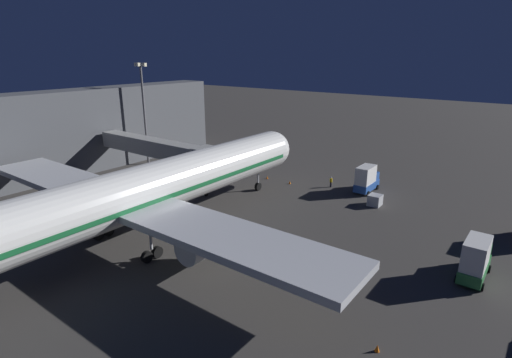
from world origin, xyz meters
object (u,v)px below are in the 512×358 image
at_px(ground_crew_near_nose_gear, 331,181).
at_px(apron_floodlight_mast, 144,107).
at_px(cargo_truck_aft, 367,179).
at_px(catering_truck, 476,259).
at_px(airliner_at_gate, 122,199).
at_px(traffic_cone_nose_starboard, 267,177).
at_px(baggage_container_far_row, 375,200).
at_px(traffic_cone_wingtip_svc_side, 377,348).
at_px(jet_bridge, 164,149).
at_px(traffic_cone_nose_port, 290,182).

bearing_deg(ground_crew_near_nose_gear, apron_floodlight_mast, 13.64).
xyz_separation_m(cargo_truck_aft, catering_truck, (-17.36, 17.21, 0.03)).
bearing_deg(airliner_at_gate, traffic_cone_nose_starboard, -85.65).
height_order(baggage_container_far_row, ground_crew_near_nose_gear, ground_crew_near_nose_gear).
relative_size(traffic_cone_nose_starboard, traffic_cone_wingtip_svc_side, 1.00).
bearing_deg(airliner_at_gate, ground_crew_near_nose_gear, -104.45).
bearing_deg(apron_floodlight_mast, jet_bridge, 152.47).
height_order(jet_bridge, baggage_container_far_row, jet_bridge).
bearing_deg(baggage_container_far_row, traffic_cone_nose_starboard, -2.89).
distance_m(catering_truck, traffic_cone_nose_starboard, 35.47).
xyz_separation_m(ground_crew_near_nose_gear, traffic_cone_nose_port, (5.90, 2.51, -0.63)).
bearing_deg(traffic_cone_nose_port, ground_crew_near_nose_gear, -156.98).
relative_size(ground_crew_near_nose_gear, traffic_cone_nose_starboard, 2.98).
bearing_deg(traffic_cone_wingtip_svc_side, jet_bridge, -21.56).
height_order(baggage_container_far_row, traffic_cone_wingtip_svc_side, baggage_container_far_row).
bearing_deg(catering_truck, airliner_at_gate, 26.87).
relative_size(catering_truck, traffic_cone_nose_starboard, 9.96).
xyz_separation_m(cargo_truck_aft, traffic_cone_nose_starboard, (15.43, 3.80, -1.71)).
xyz_separation_m(traffic_cone_nose_port, traffic_cone_wingtip_svc_side, (-24.86, 27.96, 0.00)).
height_order(cargo_truck_aft, baggage_container_far_row, cargo_truck_aft).
bearing_deg(catering_truck, jet_bridge, -1.79).
bearing_deg(traffic_cone_nose_starboard, apron_floodlight_mast, 13.62).
bearing_deg(apron_floodlight_mast, catering_truck, 172.12).
distance_m(cargo_truck_aft, catering_truck, 24.45).
bearing_deg(jet_bridge, ground_crew_near_nose_gear, -145.69).
bearing_deg(traffic_cone_nose_starboard, traffic_cone_wingtip_svc_side, 136.30).
xyz_separation_m(jet_bridge, catering_truck, (-43.82, 1.37, -3.68)).
height_order(traffic_cone_nose_port, traffic_cone_nose_starboard, same).
relative_size(jet_bridge, traffic_cone_wingtip_svc_side, 45.38).
xyz_separation_m(jet_bridge, traffic_cone_wingtip_svc_side, (-40.28, 15.92, -5.42)).
bearing_deg(traffic_cone_wingtip_svc_side, apron_floodlight_mast, -23.00).
bearing_deg(baggage_container_far_row, airliner_at_gate, 59.53).
bearing_deg(traffic_cone_nose_port, cargo_truck_aft, -160.99).
xyz_separation_m(jet_bridge, apron_floodlight_mast, (12.28, -6.40, 4.84)).
bearing_deg(baggage_container_far_row, traffic_cone_nose_port, -3.78).
bearing_deg(airliner_at_gate, traffic_cone_wingtip_svc_side, -177.99).
relative_size(traffic_cone_nose_port, traffic_cone_nose_starboard, 1.00).
bearing_deg(airliner_at_gate, baggage_container_far_row, -120.47).
distance_m(traffic_cone_nose_port, traffic_cone_wingtip_svc_side, 37.41).
bearing_deg(airliner_at_gate, jet_bridge, -51.90).
relative_size(ground_crew_near_nose_gear, traffic_cone_wingtip_svc_side, 2.98).
distance_m(airliner_at_gate, ground_crew_near_nose_gear, 32.78).
distance_m(apron_floodlight_mast, traffic_cone_nose_starboard, 26.08).
bearing_deg(ground_crew_near_nose_gear, traffic_cone_nose_starboard, 13.68).
bearing_deg(traffic_cone_nose_starboard, baggage_container_far_row, 177.11).
xyz_separation_m(apron_floodlight_mast, baggage_container_far_row, (-41.96, -4.71, -9.79)).
xyz_separation_m(cargo_truck_aft, traffic_cone_wingtip_svc_side, (-13.83, 31.76, -1.71)).
xyz_separation_m(cargo_truck_aft, traffic_cone_nose_port, (11.03, 3.80, -1.71)).
relative_size(jet_bridge, ground_crew_near_nose_gear, 15.20).
distance_m(ground_crew_near_nose_gear, traffic_cone_nose_starboard, 10.62).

